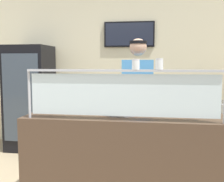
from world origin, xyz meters
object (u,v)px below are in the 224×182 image
at_px(pizza_tray, 121,111).
at_px(worker_figure, 138,100).
at_px(pepper_flake_shaker, 159,65).
at_px(drink_fridge, 30,98).
at_px(parmesan_shaker, 136,65).
at_px(pizza_server, 119,109).

bearing_deg(pizza_tray, worker_figure, 76.96).
distance_m(pepper_flake_shaker, drink_fridge, 2.92).
bearing_deg(parmesan_shaker, pizza_server, 117.50).
xyz_separation_m(pizza_server, worker_figure, (0.16, 0.63, 0.02)).
relative_size(pizza_server, worker_figure, 0.16).
bearing_deg(pizza_server, worker_figure, 67.29).
bearing_deg(drink_fridge, pepper_flake_shaker, -42.56).
relative_size(pepper_flake_shaker, worker_figure, 0.05).
height_order(pepper_flake_shaker, worker_figure, worker_figure).
height_order(pizza_tray, parmesan_shaker, parmesan_shaker).
height_order(pepper_flake_shaker, drink_fridge, drink_fridge).
height_order(pizza_server, pepper_flake_shaker, pepper_flake_shaker).
distance_m(pizza_tray, pizza_server, 0.03).
distance_m(pizza_tray, drink_fridge, 2.34).
relative_size(worker_figure, drink_fridge, 1.01).
xyz_separation_m(pizza_server, parmesan_shaker, (0.18, -0.35, 0.46)).
xyz_separation_m(parmesan_shaker, pepper_flake_shaker, (0.20, -0.00, 0.00)).
xyz_separation_m(pizza_tray, pepper_flake_shaker, (0.37, -0.37, 0.48)).
bearing_deg(drink_fridge, parmesan_shaker, -45.43).
bearing_deg(pizza_server, pizza_tray, 44.49).
bearing_deg(pizza_server, pepper_flake_shaker, -51.34).
relative_size(pizza_server, drink_fridge, 0.16).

